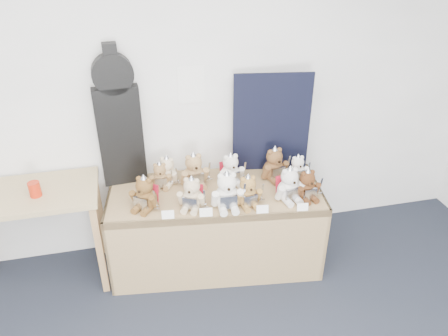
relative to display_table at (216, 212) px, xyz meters
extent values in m
plane|color=white|center=(-0.51, 0.46, 0.80)|extent=(6.00, 0.00, 6.00)
cube|color=white|center=(-0.09, 0.45, 0.90)|extent=(0.21, 0.00, 0.30)
cube|color=#9C7C4F|center=(0.01, 0.07, 0.12)|extent=(1.76, 0.91, 0.06)
cube|color=#9C7C4F|center=(-0.03, -0.27, -0.20)|extent=(1.67, 0.24, 0.70)
cube|color=#9C7C4F|center=(-0.82, 0.18, -0.20)|extent=(0.11, 0.70, 0.70)
cube|color=#9C7C4F|center=(0.83, -0.04, -0.20)|extent=(0.11, 0.70, 0.70)
cube|color=#997D52|center=(-1.38, 0.15, 0.27)|extent=(1.01, 0.57, 0.04)
cube|color=#90613E|center=(-0.91, -0.09, -0.15)|extent=(0.05, 0.05, 0.80)
cube|color=#90613E|center=(-0.92, 0.39, -0.15)|extent=(0.05, 0.05, 0.80)
cube|color=black|center=(-0.67, 0.39, 0.55)|extent=(0.35, 0.12, 0.80)
cylinder|color=black|center=(-0.67, 0.39, 1.05)|extent=(0.31, 0.12, 0.30)
cube|color=black|center=(-0.67, 0.39, 1.17)|extent=(0.11, 0.10, 0.20)
cube|color=black|center=(0.54, 0.31, 0.57)|extent=(0.63, 0.12, 0.84)
cylinder|color=red|center=(-1.30, 0.09, 0.34)|extent=(0.08, 0.08, 0.11)
ellipsoid|color=brown|center=(-0.54, -0.04, 0.23)|extent=(0.23, 0.22, 0.17)
sphere|color=brown|center=(-0.54, -0.04, 0.34)|extent=(0.13, 0.13, 0.13)
cylinder|color=brown|center=(-0.57, -0.08, 0.33)|extent=(0.06, 0.05, 0.05)
sphere|color=black|center=(-0.58, -0.10, 0.33)|extent=(0.02, 0.02, 0.02)
sphere|color=brown|center=(-0.57, -0.01, 0.39)|extent=(0.04, 0.04, 0.04)
sphere|color=brown|center=(-0.50, -0.06, 0.39)|extent=(0.04, 0.04, 0.04)
cylinder|color=brown|center=(-0.62, -0.01, 0.23)|extent=(0.09, 0.11, 0.13)
cylinder|color=brown|center=(-0.48, -0.10, 0.23)|extent=(0.09, 0.11, 0.13)
cylinder|color=brown|center=(-0.60, -0.06, 0.18)|extent=(0.11, 0.12, 0.05)
cylinder|color=brown|center=(-0.54, -0.11, 0.18)|extent=(0.11, 0.12, 0.05)
cube|color=silver|center=(-0.57, -0.09, 0.23)|extent=(0.10, 0.08, 0.10)
cone|color=silver|center=(-0.54, -0.04, 0.40)|extent=(0.11, 0.11, 0.08)
cube|color=silver|center=(-0.47, -0.13, 0.26)|extent=(0.04, 0.04, 0.18)
cube|color=silver|center=(-0.47, -0.13, 0.19)|extent=(0.05, 0.04, 0.01)
cube|color=maroon|center=(-0.50, 0.02, 0.24)|extent=(0.13, 0.11, 0.16)
ellipsoid|color=#C3AC89|center=(-0.20, -0.11, 0.22)|extent=(0.21, 0.20, 0.17)
sphere|color=#C3AC89|center=(-0.20, -0.11, 0.33)|extent=(0.12, 0.12, 0.12)
cylinder|color=#C3AC89|center=(-0.22, -0.16, 0.33)|extent=(0.06, 0.05, 0.05)
sphere|color=black|center=(-0.23, -0.17, 0.33)|extent=(0.02, 0.02, 0.02)
sphere|color=#C3AC89|center=(-0.24, -0.09, 0.38)|extent=(0.04, 0.04, 0.04)
sphere|color=#C3AC89|center=(-0.17, -0.13, 0.38)|extent=(0.04, 0.04, 0.04)
cylinder|color=#C3AC89|center=(-0.28, -0.10, 0.23)|extent=(0.08, 0.10, 0.13)
cylinder|color=#C3AC89|center=(-0.14, -0.16, 0.23)|extent=(0.08, 0.10, 0.13)
cylinder|color=#C3AC89|center=(-0.26, -0.15, 0.17)|extent=(0.09, 0.12, 0.05)
cylinder|color=#C3AC89|center=(-0.19, -0.18, 0.17)|extent=(0.09, 0.12, 0.05)
cube|color=silver|center=(-0.23, -0.17, 0.23)|extent=(0.11, 0.06, 0.09)
cone|color=silver|center=(-0.20, -0.11, 0.39)|extent=(0.10, 0.10, 0.08)
cube|color=silver|center=(-0.12, -0.18, 0.26)|extent=(0.03, 0.04, 0.18)
cube|color=silver|center=(-0.12, -0.18, 0.19)|extent=(0.05, 0.03, 0.01)
cube|color=maroon|center=(-0.18, -0.05, 0.24)|extent=(0.13, 0.08, 0.15)
ellipsoid|color=silver|center=(0.05, -0.16, 0.23)|extent=(0.20, 0.17, 0.19)
sphere|color=silver|center=(0.05, -0.16, 0.36)|extent=(0.14, 0.14, 0.14)
cylinder|color=silver|center=(0.05, -0.22, 0.35)|extent=(0.06, 0.04, 0.06)
sphere|color=black|center=(0.04, -0.24, 0.35)|extent=(0.02, 0.02, 0.02)
sphere|color=silver|center=(0.00, -0.16, 0.42)|extent=(0.05, 0.05, 0.05)
sphere|color=silver|center=(0.09, -0.16, 0.42)|extent=(0.05, 0.05, 0.05)
cylinder|color=silver|center=(-0.04, -0.18, 0.24)|extent=(0.06, 0.11, 0.15)
cylinder|color=silver|center=(0.14, -0.19, 0.24)|extent=(0.06, 0.11, 0.15)
cylinder|color=silver|center=(0.00, -0.22, 0.18)|extent=(0.06, 0.13, 0.06)
cylinder|color=silver|center=(0.09, -0.23, 0.18)|extent=(0.06, 0.13, 0.06)
cube|color=silver|center=(0.04, -0.24, 0.24)|extent=(0.13, 0.03, 0.11)
cone|color=silver|center=(0.05, -0.16, 0.42)|extent=(0.12, 0.12, 0.09)
cube|color=silver|center=(0.17, -0.21, 0.27)|extent=(0.02, 0.05, 0.20)
cube|color=silver|center=(0.17, -0.21, 0.19)|extent=(0.06, 0.01, 0.01)
ellipsoid|color=olive|center=(0.20, -0.17, 0.22)|extent=(0.18, 0.15, 0.16)
sphere|color=olive|center=(0.20, -0.17, 0.33)|extent=(0.12, 0.12, 0.12)
cylinder|color=olive|center=(0.21, -0.22, 0.32)|extent=(0.05, 0.03, 0.05)
sphere|color=black|center=(0.21, -0.24, 0.32)|extent=(0.02, 0.02, 0.02)
sphere|color=olive|center=(0.17, -0.17, 0.38)|extent=(0.04, 0.04, 0.04)
sphere|color=olive|center=(0.24, -0.17, 0.38)|extent=(0.04, 0.04, 0.04)
cylinder|color=olive|center=(0.13, -0.20, 0.23)|extent=(0.05, 0.09, 0.12)
cylinder|color=olive|center=(0.28, -0.18, 0.23)|extent=(0.05, 0.09, 0.12)
cylinder|color=olive|center=(0.17, -0.23, 0.17)|extent=(0.06, 0.11, 0.05)
cylinder|color=olive|center=(0.25, -0.22, 0.17)|extent=(0.06, 0.11, 0.05)
cube|color=silver|center=(0.21, -0.23, 0.23)|extent=(0.11, 0.03, 0.09)
cone|color=silver|center=(0.20, -0.17, 0.38)|extent=(0.10, 0.10, 0.08)
cube|color=silver|center=(0.31, -0.19, 0.25)|extent=(0.02, 0.04, 0.17)
cube|color=silver|center=(0.31, -0.19, 0.19)|extent=(0.05, 0.01, 0.01)
ellipsoid|color=silver|center=(0.53, -0.17, 0.23)|extent=(0.20, 0.18, 0.18)
sphere|color=silver|center=(0.53, -0.17, 0.35)|extent=(0.13, 0.13, 0.13)
cylinder|color=silver|center=(0.54, -0.22, 0.34)|extent=(0.06, 0.04, 0.06)
sphere|color=black|center=(0.54, -0.24, 0.34)|extent=(0.02, 0.02, 0.02)
sphere|color=silver|center=(0.49, -0.17, 0.40)|extent=(0.04, 0.04, 0.04)
sphere|color=silver|center=(0.57, -0.16, 0.40)|extent=(0.04, 0.04, 0.04)
cylinder|color=silver|center=(0.45, -0.20, 0.24)|extent=(0.06, 0.11, 0.13)
cylinder|color=silver|center=(0.62, -0.18, 0.24)|extent=(0.06, 0.11, 0.13)
cylinder|color=silver|center=(0.50, -0.24, 0.18)|extent=(0.07, 0.12, 0.05)
cylinder|color=silver|center=(0.58, -0.22, 0.18)|extent=(0.07, 0.12, 0.05)
cube|color=silver|center=(0.54, -0.24, 0.23)|extent=(0.12, 0.04, 0.10)
cone|color=silver|center=(0.53, -0.17, 0.40)|extent=(0.11, 0.11, 0.09)
cube|color=silver|center=(0.64, -0.19, 0.26)|extent=(0.02, 0.05, 0.19)
cube|color=silver|center=(0.64, -0.19, 0.19)|extent=(0.05, 0.02, 0.01)
cube|color=maroon|center=(0.52, -0.10, 0.24)|extent=(0.15, 0.05, 0.16)
ellipsoid|color=#50301B|center=(0.66, -0.19, 0.22)|extent=(0.18, 0.16, 0.16)
sphere|color=#50301B|center=(0.66, -0.19, 0.33)|extent=(0.12, 0.12, 0.12)
cylinder|color=#50301B|center=(0.67, -0.24, 0.32)|extent=(0.05, 0.03, 0.05)
sphere|color=black|center=(0.67, -0.25, 0.32)|extent=(0.02, 0.02, 0.02)
sphere|color=#50301B|center=(0.63, -0.19, 0.37)|extent=(0.04, 0.04, 0.04)
sphere|color=#50301B|center=(0.70, -0.18, 0.37)|extent=(0.04, 0.04, 0.04)
cylinder|color=#50301B|center=(0.59, -0.22, 0.23)|extent=(0.06, 0.09, 0.12)
cylinder|color=#50301B|center=(0.74, -0.20, 0.23)|extent=(0.06, 0.09, 0.12)
cylinder|color=#50301B|center=(0.64, -0.25, 0.17)|extent=(0.06, 0.11, 0.05)
cylinder|color=#50301B|center=(0.71, -0.24, 0.17)|extent=(0.06, 0.11, 0.05)
cube|color=silver|center=(0.67, -0.25, 0.22)|extent=(0.11, 0.03, 0.09)
cone|color=silver|center=(0.66, -0.19, 0.38)|extent=(0.10, 0.10, 0.08)
cube|color=silver|center=(0.77, -0.20, 0.25)|extent=(0.02, 0.04, 0.17)
cube|color=silver|center=(0.77, -0.20, 0.19)|extent=(0.05, 0.01, 0.01)
ellipsoid|color=beige|center=(-0.34, 0.28, 0.22)|extent=(0.20, 0.19, 0.15)
sphere|color=beige|center=(-0.34, 0.28, 0.32)|extent=(0.11, 0.11, 0.11)
cylinder|color=beige|center=(-0.36, 0.24, 0.31)|extent=(0.05, 0.05, 0.05)
sphere|color=black|center=(-0.37, 0.22, 0.31)|extent=(0.02, 0.02, 0.02)
sphere|color=beige|center=(-0.37, 0.30, 0.37)|extent=(0.04, 0.04, 0.04)
sphere|color=beige|center=(-0.31, 0.26, 0.37)|extent=(0.04, 0.04, 0.04)
cylinder|color=beige|center=(-0.41, 0.30, 0.23)|extent=(0.08, 0.10, 0.12)
cylinder|color=beige|center=(-0.28, 0.22, 0.23)|extent=(0.08, 0.10, 0.12)
cylinder|color=beige|center=(-0.39, 0.25, 0.17)|extent=(0.09, 0.11, 0.05)
cylinder|color=beige|center=(-0.33, 0.21, 0.17)|extent=(0.09, 0.11, 0.05)
cube|color=silver|center=(-0.37, 0.23, 0.22)|extent=(0.10, 0.06, 0.09)
cone|color=silver|center=(-0.34, 0.28, 0.37)|extent=(0.10, 0.10, 0.07)
cube|color=silver|center=(-0.27, 0.20, 0.25)|extent=(0.03, 0.04, 0.16)
cube|color=silver|center=(-0.27, 0.20, 0.19)|extent=(0.04, 0.03, 0.01)
ellipsoid|color=#AA8455|center=(-0.13, 0.20, 0.23)|extent=(0.20, 0.18, 0.18)
sphere|color=#AA8455|center=(-0.13, 0.20, 0.35)|extent=(0.13, 0.13, 0.13)
cylinder|color=#AA8455|center=(-0.13, 0.15, 0.34)|extent=(0.06, 0.04, 0.06)
sphere|color=black|center=(-0.12, 0.13, 0.34)|extent=(0.02, 0.02, 0.02)
sphere|color=#AA8455|center=(-0.18, 0.20, 0.40)|extent=(0.04, 0.04, 0.04)
sphere|color=#AA8455|center=(-0.09, 0.21, 0.40)|extent=(0.04, 0.04, 0.04)
cylinder|color=#AA8455|center=(-0.22, 0.17, 0.24)|extent=(0.06, 0.11, 0.14)
cylinder|color=#AA8455|center=(-0.04, 0.19, 0.24)|extent=(0.06, 0.11, 0.14)
cylinder|color=#AA8455|center=(-0.17, 0.13, 0.18)|extent=(0.07, 0.12, 0.05)
cylinder|color=#AA8455|center=(-0.09, 0.14, 0.18)|extent=(0.07, 0.12, 0.05)
cube|color=silver|center=(-0.13, 0.13, 0.23)|extent=(0.12, 0.03, 0.10)
cone|color=silver|center=(-0.13, 0.20, 0.41)|extent=(0.11, 0.11, 0.09)
cube|color=silver|center=(-0.02, 0.18, 0.27)|extent=(0.02, 0.05, 0.19)
cube|color=silver|center=(-0.02, 0.18, 0.19)|extent=(0.06, 0.01, 0.01)
ellipsoid|color=white|center=(0.16, 0.17, 0.22)|extent=(0.19, 0.16, 0.17)
sphere|color=white|center=(0.16, 0.17, 0.34)|extent=(0.12, 0.12, 0.12)
cylinder|color=white|center=(0.16, 0.11, 0.33)|extent=(0.06, 0.03, 0.05)
sphere|color=black|center=(0.17, 0.10, 0.33)|extent=(0.02, 0.02, 0.02)
sphere|color=white|center=(0.12, 0.16, 0.39)|extent=(0.04, 0.04, 0.04)
sphere|color=white|center=(0.20, 0.17, 0.39)|extent=(0.04, 0.04, 0.04)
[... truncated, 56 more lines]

